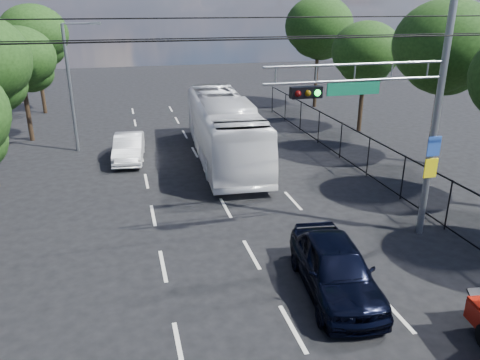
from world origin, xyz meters
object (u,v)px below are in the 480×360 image
object	(u,v)px
signal_mast	(408,94)
white_bus	(224,129)
white_van	(129,148)
navy_hatchback	(335,268)

from	to	relation	value
signal_mast	white_bus	xyz separation A→B (m)	(-3.88, 10.46, -3.57)
white_bus	white_van	xyz separation A→B (m)	(-5.06, 1.04, -0.98)
white_bus	white_van	bearing A→B (deg)	172.01
signal_mast	navy_hatchback	xyz separation A→B (m)	(-3.51, -2.69, -4.43)
navy_hatchback	white_van	bearing A→B (deg)	118.14
navy_hatchback	white_bus	size ratio (longest dim) A/B	0.40
navy_hatchback	white_van	size ratio (longest dim) A/B	1.12
signal_mast	white_bus	distance (m)	11.71
signal_mast	white_van	bearing A→B (deg)	127.87
signal_mast	navy_hatchback	size ratio (longest dim) A/B	2.00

